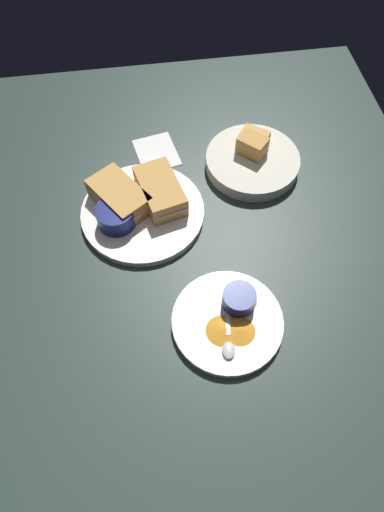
# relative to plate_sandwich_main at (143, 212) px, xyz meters

# --- Properties ---
(ground_plane) EXTENTS (1.10, 1.10, 0.03)m
(ground_plane) POSITION_rel_plate_sandwich_main_xyz_m (0.05, 0.07, -0.02)
(ground_plane) COLOR #283833
(plate_sandwich_main) EXTENTS (0.26, 0.26, 0.02)m
(plate_sandwich_main) POSITION_rel_plate_sandwich_main_xyz_m (0.00, 0.00, 0.00)
(plate_sandwich_main) COLOR white
(plate_sandwich_main) RESTS_ON ground_plane
(sandwich_half_near) EXTENTS (0.15, 0.10, 0.05)m
(sandwich_half_near) POSITION_rel_plate_sandwich_main_xyz_m (-0.03, 0.04, 0.03)
(sandwich_half_near) COLOR tan
(sandwich_half_near) RESTS_ON plate_sandwich_main
(sandwich_half_far) EXTENTS (0.15, 0.14, 0.05)m
(sandwich_half_far) POSITION_rel_plate_sandwich_main_xyz_m (-0.02, -0.04, 0.03)
(sandwich_half_far) COLOR tan
(sandwich_half_far) RESTS_ON plate_sandwich_main
(ramekin_dark_sauce) EXTENTS (0.08, 0.08, 0.04)m
(ramekin_dark_sauce) POSITION_rel_plate_sandwich_main_xyz_m (0.02, -0.05, 0.03)
(ramekin_dark_sauce) COLOR navy
(ramekin_dark_sauce) RESTS_ON plate_sandwich_main
(spoon_by_dark_ramekin) EXTENTS (0.06, 0.09, 0.01)m
(spoon_by_dark_ramekin) POSITION_rel_plate_sandwich_main_xyz_m (-0.00, -0.00, 0.01)
(spoon_by_dark_ramekin) COLOR silver
(spoon_by_dark_ramekin) RESTS_ON plate_sandwich_main
(plate_chips_companion) EXTENTS (0.20, 0.20, 0.02)m
(plate_chips_companion) POSITION_rel_plate_sandwich_main_xyz_m (0.27, 0.13, 0.00)
(plate_chips_companion) COLOR white
(plate_chips_companion) RESTS_ON ground_plane
(ramekin_light_gravy) EXTENTS (0.06, 0.06, 0.03)m
(ramekin_light_gravy) POSITION_rel_plate_sandwich_main_xyz_m (0.24, 0.16, 0.03)
(ramekin_light_gravy) COLOR navy
(ramekin_light_gravy) RESTS_ON plate_chips_companion
(spoon_by_gravy_ramekin) EXTENTS (0.10, 0.03, 0.01)m
(spoon_by_gravy_ramekin) POSITION_rel_plate_sandwich_main_xyz_m (0.31, 0.12, 0.01)
(spoon_by_gravy_ramekin) COLOR silver
(spoon_by_gravy_ramekin) RESTS_ON plate_chips_companion
(plantain_chip_scatter) EXTENTS (0.13, 0.12, 0.01)m
(plantain_chip_scatter) POSITION_rel_plate_sandwich_main_xyz_m (0.27, 0.14, 0.01)
(plantain_chip_scatter) COLOR orange
(plantain_chip_scatter) RESTS_ON plate_chips_companion
(bread_basket_rear) EXTENTS (0.21, 0.21, 0.07)m
(bread_basket_rear) POSITION_rel_plate_sandwich_main_xyz_m (-0.10, 0.26, 0.01)
(bread_basket_rear) COLOR silver
(bread_basket_rear) RESTS_ON ground_plane
(paper_napkin_folded) EXTENTS (0.13, 0.11, 0.00)m
(paper_napkin_folded) POSITION_rel_plate_sandwich_main_xyz_m (-0.17, 0.05, -0.01)
(paper_napkin_folded) COLOR white
(paper_napkin_folded) RESTS_ON ground_plane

